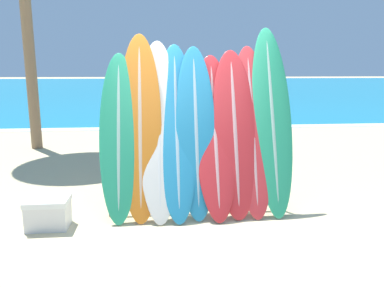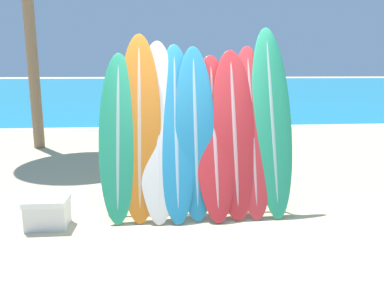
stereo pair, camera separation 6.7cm
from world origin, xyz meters
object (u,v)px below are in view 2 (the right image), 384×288
surfboard_slot_0 (118,135)px  surfboard_slot_4 (195,131)px  surfboard_rack (197,183)px  surfboard_slot_7 (252,129)px  cooler_box (48,212)px  surfboard_slot_1 (139,125)px  person_near_water (229,111)px  surfboard_slot_5 (214,134)px  surfboard_slot_2 (158,127)px  surfboard_slot_3 (176,129)px  surfboard_slot_8 (272,119)px  person_mid_beach (141,113)px  surfboard_slot_6 (234,132)px

surfboard_slot_0 → surfboard_slot_4: 1.00m
surfboard_rack → surfboard_slot_7: 1.02m
surfboard_slot_0 → cooler_box: size_ratio=4.24×
surfboard_slot_1 → person_near_water: 4.19m
surfboard_slot_0 → surfboard_slot_5: size_ratio=1.01×
surfboard_slot_2 → surfboard_slot_7: size_ratio=1.03×
surfboard_slot_7 → person_near_water: bearing=84.2°
surfboard_rack → cooler_box: size_ratio=4.69×
surfboard_slot_1 → surfboard_slot_2: surfboard_slot_1 is taller
surfboard_slot_4 → surfboard_slot_7: bearing=1.4°
surfboard_slot_4 → surfboard_slot_7: size_ratio=1.00×
surfboard_rack → person_near_water: person_near_water is taller
surfboard_slot_0 → surfboard_slot_4: bearing=0.6°
surfboard_slot_0 → person_near_water: bearing=60.5°
surfboard_slot_2 → surfboard_slot_3: size_ratio=1.02×
surfboard_slot_5 → surfboard_slot_0: bearing=-179.2°
surfboard_rack → surfboard_slot_8: 1.32m
surfboard_slot_2 → surfboard_slot_8: 1.52m
surfboard_slot_7 → person_mid_beach: (-1.64, 3.66, -0.19)m
cooler_box → surfboard_slot_3: bearing=14.7°
surfboard_slot_3 → surfboard_slot_6: (0.77, -0.05, -0.04)m
surfboard_rack → surfboard_slot_3: surfboard_slot_3 is taller
surfboard_rack → surfboard_slot_4: 0.69m
surfboard_rack → person_near_water: size_ratio=1.36×
surfboard_slot_6 → cooler_box: size_ratio=4.34×
surfboard_slot_3 → surfboard_slot_6: size_ratio=1.04×
surfboard_slot_1 → surfboard_slot_5: surfboard_slot_1 is taller
surfboard_slot_8 → person_near_water: surfboard_slot_8 is taller
surfboard_slot_0 → surfboard_slot_1: (0.27, 0.06, 0.13)m
surfboard_slot_7 → cooler_box: (-2.61, -0.39, -0.93)m
surfboard_slot_4 → surfboard_slot_3: bearing=169.6°
surfboard_slot_0 → surfboard_slot_5: bearing=0.8°
person_near_water → person_mid_beach: bearing=-76.9°
surfboard_rack → person_mid_beach: bearing=103.4°
surfboard_slot_0 → surfboard_slot_2: 0.53m
surfboard_slot_6 → person_near_water: size_ratio=1.26×
surfboard_slot_2 → surfboard_slot_3: surfboard_slot_2 is taller
surfboard_slot_5 → surfboard_rack: bearing=-155.9°
surfboard_slot_8 → person_near_water: (0.11, 3.72, -0.30)m
surfboard_slot_3 → surfboard_slot_4: (0.25, -0.05, -0.02)m
surfboard_slot_4 → surfboard_slot_7: surfboard_slot_7 is taller
surfboard_slot_2 → surfboard_slot_3: 0.24m
surfboard_rack → surfboard_slot_2: (-0.50, 0.16, 0.73)m
surfboard_slot_2 → cooler_box: (-1.36, -0.43, -0.97)m
surfboard_slot_1 → surfboard_slot_3: size_ratio=1.06×
surfboard_slot_2 → surfboard_slot_4: surfboard_slot_2 is taller
surfboard_slot_0 → surfboard_slot_3: surfboard_slot_3 is taller
surfboard_slot_7 → surfboard_slot_8: surfboard_slot_8 is taller
surfboard_slot_6 → person_mid_beach: bearing=110.8°
surfboard_slot_2 → surfboard_slot_6: (1.00, -0.06, -0.06)m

